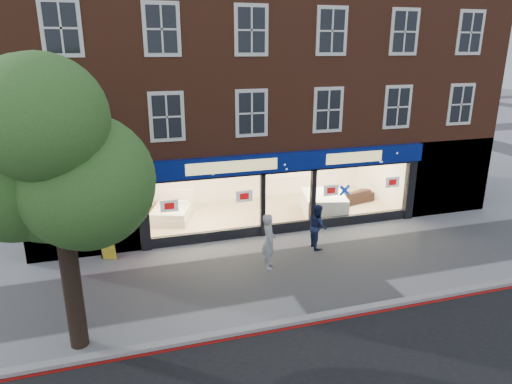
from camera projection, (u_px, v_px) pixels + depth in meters
name	position (u px, v px, depth m)	size (l,w,h in m)	color
ground	(319.00, 265.00, 15.44)	(120.00, 120.00, 0.00)	gray
kerb_line	(366.00, 314.00, 12.61)	(60.00, 0.10, 0.01)	#8C0A07
kerb_stone	(363.00, 309.00, 12.78)	(60.00, 0.25, 0.12)	gray
showroom_floor	(270.00, 213.00, 20.20)	(11.00, 4.50, 0.10)	tan
building	(258.00, 56.00, 19.72)	(19.00, 8.26, 10.30)	brown
street_tree	(50.00, 150.00, 9.82)	(4.00, 3.20, 6.60)	black
display_bed	(172.00, 212.00, 19.22)	(2.11, 2.32, 1.07)	beige
bedside_table	(150.00, 209.00, 19.71)	(0.45, 0.45, 0.55)	brown
mattress_stack	(324.00, 203.00, 19.91)	(2.21, 2.54, 0.86)	white
sofa	(352.00, 196.00, 21.29)	(2.10, 0.82, 0.61)	black
a_board	(108.00, 249.00, 15.77)	(0.50, 0.32, 0.77)	gold
pedestrian_grey	(269.00, 241.00, 15.04)	(0.69, 0.45, 1.89)	#A1A4A8
pedestrian_blue	(317.00, 226.00, 16.61)	(0.80, 0.63, 1.65)	#172042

